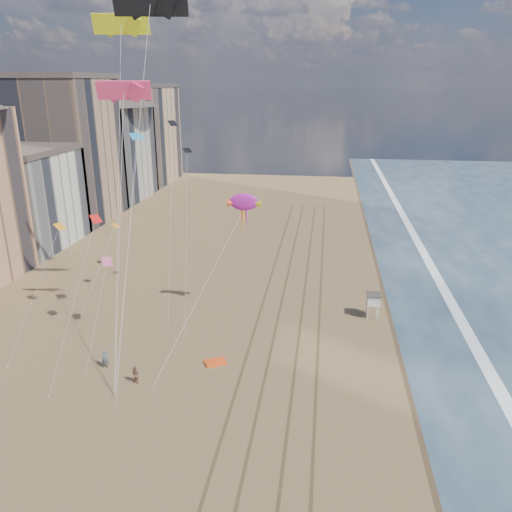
{
  "coord_description": "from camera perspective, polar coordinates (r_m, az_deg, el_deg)",
  "views": [
    {
      "loc": [
        6.19,
        -24.29,
        27.14
      ],
      "look_at": [
        -0.88,
        26.0,
        9.5
      ],
      "focal_mm": 35.0,
      "sensor_mm": 36.0,
      "label": 1
    }
  ],
  "objects": [
    {
      "name": "small_kites",
      "position": [
        56.54,
        -14.81,
        7.2
      ],
      "size": [
        14.91,
        16.07,
        14.04
      ],
      "color": "#D85481",
      "rests_on": "ground"
    },
    {
      "name": "show_kite",
      "position": [
        55.48,
        -1.39,
        6.15
      ],
      "size": [
        5.13,
        7.97,
        21.45
      ],
      "color": "#B51B9F",
      "rests_on": "ground"
    },
    {
      "name": "lifeguard_stand",
      "position": [
        61.86,
        13.28,
        -4.87
      ],
      "size": [
        1.79,
        1.79,
        3.23
      ],
      "color": "silver",
      "rests_on": "ground"
    },
    {
      "name": "kite_flyer_b",
      "position": [
        49.93,
        -13.63,
        -13.14
      ],
      "size": [
        1.1,
        1.01,
        1.83
      ],
      "primitive_type": "imported",
      "rotation": [
        0.0,
        0.0,
        -0.44
      ],
      "color": "#8A5946",
      "rests_on": "ground"
    },
    {
      "name": "foam",
      "position": [
        71.82,
        21.11,
        -4.41
      ],
      "size": [
        260.0,
        260.0,
        0.0
      ],
      "primitive_type": "plane",
      "color": "white",
      "rests_on": "ground"
    },
    {
      "name": "wet_sand",
      "position": [
        70.95,
        17.81,
        -4.31
      ],
      "size": [
        260.0,
        260.0,
        0.0
      ],
      "primitive_type": "plane",
      "color": "#42301E",
      "rests_on": "ground"
    },
    {
      "name": "kite_flyer_a",
      "position": [
        53.16,
        -16.83,
        -11.22
      ],
      "size": [
        0.86,
        0.76,
        1.98
      ],
      "primitive_type": "imported",
      "rotation": [
        0.0,
        0.0,
        0.5
      ],
      "color": "#4F5865",
      "rests_on": "ground"
    },
    {
      "name": "buildings",
      "position": [
        104.68,
        -22.2,
        10.31
      ],
      "size": [
        34.72,
        131.35,
        29.0
      ],
      "color": "#C6B284",
      "rests_on": "ground"
    },
    {
      "name": "parafoils",
      "position": [
        53.56,
        -13.74,
        23.88
      ],
      "size": [
        11.4,
        10.26,
        9.66
      ],
      "color": "black",
      "rests_on": "ground"
    },
    {
      "name": "tracks",
      "position": [
        60.8,
        3.76,
        -7.39
      ],
      "size": [
        7.68,
        120.0,
        0.01
      ],
      "color": "brown",
      "rests_on": "ground"
    },
    {
      "name": "grounded_kite",
      "position": [
        52.34,
        -4.67,
        -12.0
      ],
      "size": [
        2.51,
        2.21,
        0.24
      ],
      "primitive_type": "cube",
      "rotation": [
        0.0,
        0.0,
        0.51
      ],
      "color": "#FF5115",
      "rests_on": "ground"
    }
  ]
}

